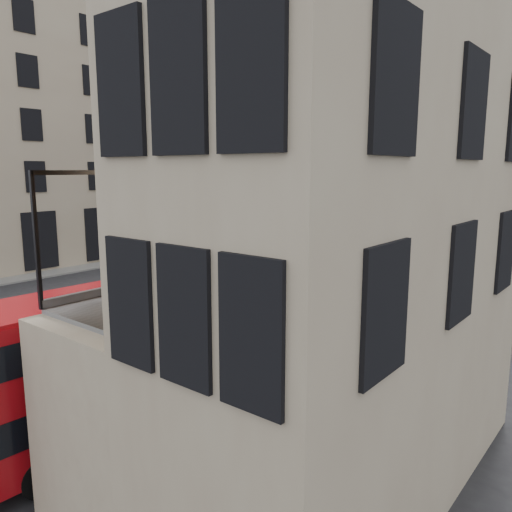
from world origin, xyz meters
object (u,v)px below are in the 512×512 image
Objects in this scene: street_lamp_a at (172,231)px; pedestrian_c at (441,251)px; traffic_light_near at (283,262)px; bus_near at (143,345)px; traffic_light_far at (263,222)px; pedestrian_b at (361,237)px; pedestrian_d at (508,248)px; cafe_chair_d at (341,252)px; pedestrian_a at (268,235)px; cafe_chair_b at (275,273)px; car_b at (349,249)px; street_lamp_b at (376,224)px; bicycle at (219,303)px; cafe_chair_a at (213,293)px; cyclist at (288,286)px; car_a at (202,262)px; cafe_table_near at (130,273)px; cafe_chair_c at (301,269)px; car_c at (239,247)px; bus_far at (350,218)px; pedestrian_e at (214,244)px; cafe_table_mid at (225,259)px; cafe_table_far at (284,243)px.

street_lamp_a is 22.26m from pedestrian_c.
bus_near is (4.50, -13.26, -0.02)m from traffic_light_near.
pedestrian_c is at bearing 93.64° from bus_near.
pedestrian_b is at bearing 45.47° from traffic_light_far.
cafe_chair_d reaches higher than pedestrian_d.
traffic_light_near reaches higher than pedestrian_a.
car_b is at bearing 114.75° from cafe_chair_b.
cafe_chair_b reaches higher than street_lamp_b.
cafe_chair_a is at bearing -142.77° from bicycle.
traffic_light_far is at bearing 45.69° from cyclist.
car_a is 5.64× the size of cafe_table_near.
cafe_chair_b reaches higher than cyclist.
pedestrian_d is (10.67, 8.47, 0.14)m from car_b.
cafe_chair_c is (8.61, -11.08, 2.43)m from traffic_light_near.
car_a is 10.80m from bicycle.
bicycle is (12.16, -19.24, -1.97)m from traffic_light_far.
cafe_chair_c is at bearing -67.64° from street_lamp_b.
traffic_light_far is at bearing -65.61° from pedestrian_a.
bus_near is at bearing 164.13° from cafe_chair_a.
cafe_chair_d is at bearing 125.72° from car_c.
cafe_table_near is (6.43, -15.04, 2.69)m from traffic_light_near.
bus_far is 14.14m from pedestrian_e.
traffic_light_near is 0.71× the size of street_lamp_b.
cafe_chair_b is at bearing -68.56° from street_lamp_b.
pedestrian_a is (1.41, 11.53, -1.41)m from street_lamp_a.
street_lamp_b is (11.00, 16.00, 0.00)m from street_lamp_a.
pedestrian_c reaches higher than car_b.
cafe_table_mid is (11.50, -28.31, 4.43)m from car_b.
street_lamp_a is 1.21× the size of car_a.
traffic_light_near is 1.00× the size of traffic_light_far.
pedestrian_d is 1.96× the size of cafe_chair_c.
street_lamp_a is at bearing 136.79° from bus_near.
bus_near is at bearing -57.70° from traffic_light_far.
cafe_table_mid is (14.96, -34.60, 2.39)m from bus_far.
cafe_chair_c is (15.66, -34.14, 4.02)m from pedestrian_b.
car_b is at bearing -5.38° from pedestrian_a.
cafe_table_far reaches higher than bus_near.
pedestrian_c is (16.49, 2.30, -1.44)m from traffic_light_far.
car_a is at bearing 147.36° from cafe_chair_d.
pedestrian_a is at bearing 125.84° from cafe_table_mid.
cafe_chair_b is (18.39, -15.46, 4.08)m from car_a.
pedestrian_c is (7.04, 2.28, 0.28)m from car_b.
cyclist reaches higher than pedestrian_d.
cafe_table_mid is 3.26m from cafe_table_far.
bicycle is at bearing -76.97° from car_b.
bicycle is 2.06× the size of cafe_table_far.
pedestrian_c is (15.50, 7.01, 0.29)m from car_c.
cafe_table_mid is (19.96, -23.58, 4.44)m from car_c.
cafe_chair_b is 0.78m from cafe_chair_c.
bus_far reaches higher than traffic_light_near.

